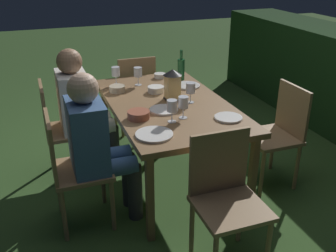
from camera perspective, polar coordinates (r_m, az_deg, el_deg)
ground_plane at (r=3.53m, az=0.00°, el=-7.53°), size 16.00×16.00×0.00m
dining_table at (r=3.23m, az=0.00°, el=2.62°), size 1.61×0.93×0.73m
chair_head_far at (r=2.47m, az=8.51°, el=-10.00°), size 0.40×0.42×0.87m
chair_side_left_b at (r=2.83m, az=-14.06°, el=-5.71°), size 0.42×0.40×0.87m
person_in_blue at (r=2.77m, az=-10.38°, el=-2.38°), size 0.38×0.47×1.15m
chair_side_right_b at (r=3.39m, az=15.92°, el=-0.68°), size 0.42×0.40×0.87m
chair_side_left_a at (r=3.47m, az=-15.53°, el=-0.01°), size 0.42×0.40×0.87m
person_in_cream at (r=3.43m, az=-12.58°, el=2.76°), size 0.38×0.47×1.15m
chair_head_near at (r=4.24m, az=-4.88°, el=5.24°), size 0.40×0.42×0.87m
lantern_centerpiece at (r=3.21m, az=0.67°, el=6.33°), size 0.15×0.15×0.27m
green_bottle_on_table at (r=3.76m, az=1.93°, el=8.42°), size 0.07×0.07×0.29m
wine_glass_a at (r=3.65m, az=-7.71°, el=7.82°), size 0.08×0.08×0.17m
wine_glass_b at (r=3.61m, az=-4.45°, el=7.80°), size 0.08×0.08×0.17m
wine_glass_c at (r=2.79m, az=0.59°, el=2.83°), size 0.08×0.08×0.17m
wine_glass_d at (r=3.17m, az=3.34°, el=5.47°), size 0.08×0.08×0.17m
wine_glass_e at (r=2.86m, az=2.27°, el=3.36°), size 0.08×0.08×0.17m
plate_a at (r=2.62m, az=-2.05°, el=-1.24°), size 0.26×0.26×0.01m
plate_b at (r=3.03m, az=-0.62°, el=2.40°), size 0.23×0.23×0.01m
plate_c at (r=2.92m, az=8.87°, el=1.23°), size 0.21×0.21×0.01m
plate_d at (r=3.60m, az=2.86°, el=5.97°), size 0.24×0.24×0.01m
bowl_olives at (r=3.47m, az=-7.48°, el=5.48°), size 0.14×0.14×0.06m
bowl_bread at (r=3.44m, az=-1.80°, el=5.44°), size 0.14×0.14×0.05m
bowl_salad at (r=2.89m, az=-4.35°, el=1.70°), size 0.17×0.17×0.06m
bowl_dip at (r=3.84m, az=-1.21°, el=7.44°), size 0.11×0.11×0.04m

